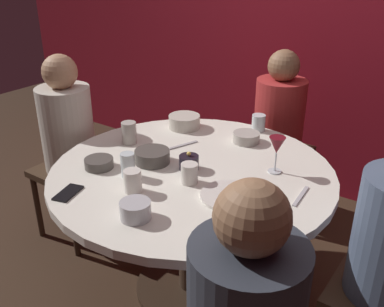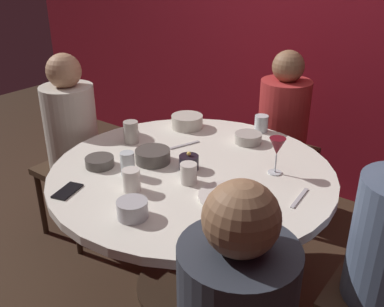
% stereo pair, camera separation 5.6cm
% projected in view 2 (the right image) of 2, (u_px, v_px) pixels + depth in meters
% --- Properties ---
extents(ground_plane, '(8.00, 8.00, 0.00)m').
position_uv_depth(ground_plane, '(192.00, 287.00, 2.37)').
color(ground_plane, '#382619').
extents(back_wall, '(6.00, 0.10, 2.60)m').
position_uv_depth(back_wall, '(327.00, 11.00, 2.87)').
color(back_wall, maroon).
rests_on(back_wall, ground).
extents(dining_table, '(1.34, 1.34, 0.73)m').
position_uv_depth(dining_table, '(192.00, 196.00, 2.12)').
color(dining_table, silver).
rests_on(dining_table, ground).
extents(seated_diner_left, '(0.40, 0.40, 1.16)m').
position_uv_depth(seated_diner_left, '(71.00, 128.00, 2.55)').
color(seated_diner_left, '#3F2D1E').
rests_on(seated_diner_left, ground).
extents(seated_diner_back, '(0.40, 0.40, 1.13)m').
position_uv_depth(seated_diner_back, '(283.00, 117.00, 2.76)').
color(seated_diner_back, '#3F2D1E').
rests_on(seated_diner_back, ground).
extents(candle_holder, '(0.09, 0.09, 0.09)m').
position_uv_depth(candle_holder, '(189.00, 162.00, 2.04)').
color(candle_holder, black).
rests_on(candle_holder, dining_table).
extents(wine_glass, '(0.08, 0.08, 0.18)m').
position_uv_depth(wine_glass, '(277.00, 148.00, 1.96)').
color(wine_glass, silver).
rests_on(wine_glass, dining_table).
extents(dinner_plate, '(0.25, 0.25, 0.01)m').
position_uv_depth(dinner_plate, '(228.00, 196.00, 1.81)').
color(dinner_plate, silver).
rests_on(dinner_plate, dining_table).
extents(cell_phone, '(0.11, 0.15, 0.01)m').
position_uv_depth(cell_phone, '(67.00, 191.00, 1.86)').
color(cell_phone, black).
rests_on(cell_phone, dining_table).
extents(bowl_serving_large, '(0.12, 0.12, 0.07)m').
position_uv_depth(bowl_serving_large, '(132.00, 209.00, 1.67)').
color(bowl_serving_large, '#B7B7BC').
rests_on(bowl_serving_large, dining_table).
extents(bowl_salad_center, '(0.18, 0.18, 0.07)m').
position_uv_depth(bowl_salad_center, '(187.00, 122.00, 2.51)').
color(bowl_salad_center, beige).
rests_on(bowl_salad_center, dining_table).
extents(bowl_small_white, '(0.17, 0.17, 0.06)m').
position_uv_depth(bowl_small_white, '(153.00, 156.00, 2.11)').
color(bowl_small_white, '#4C4742').
rests_on(bowl_small_white, dining_table).
extents(bowl_sauce_side, '(0.14, 0.14, 0.05)m').
position_uv_depth(bowl_sauce_side, '(248.00, 138.00, 2.32)').
color(bowl_sauce_side, '#B2ADA3').
rests_on(bowl_sauce_side, dining_table).
extents(bowl_rice_portion, '(0.14, 0.14, 0.05)m').
position_uv_depth(bowl_rice_portion, '(100.00, 162.00, 2.07)').
color(bowl_rice_portion, '#4C4742').
rests_on(bowl_rice_portion, dining_table).
extents(cup_near_candle, '(0.06, 0.06, 0.12)m').
position_uv_depth(cup_near_candle, '(128.00, 164.00, 1.97)').
color(cup_near_candle, silver).
rests_on(cup_near_candle, dining_table).
extents(cup_by_left_diner, '(0.07, 0.07, 0.10)m').
position_uv_depth(cup_by_left_diner, '(218.00, 230.00, 1.52)').
color(cup_by_left_diner, '#B2ADA3').
rests_on(cup_by_left_diner, dining_table).
extents(cup_by_right_diner, '(0.08, 0.08, 0.09)m').
position_uv_depth(cup_by_right_diner, '(189.00, 173.00, 1.91)').
color(cup_by_right_diner, silver).
rests_on(cup_by_right_diner, dining_table).
extents(cup_center_front, '(0.08, 0.08, 0.12)m').
position_uv_depth(cup_center_front, '(131.00, 132.00, 2.31)').
color(cup_center_front, '#B2ADA3').
rests_on(cup_center_front, dining_table).
extents(cup_far_edge, '(0.08, 0.08, 0.10)m').
position_uv_depth(cup_far_edge, '(261.00, 124.00, 2.45)').
color(cup_far_edge, silver).
rests_on(cup_far_edge, dining_table).
extents(cup_beside_wine, '(0.08, 0.08, 0.10)m').
position_uv_depth(cup_beside_wine, '(131.00, 180.00, 1.85)').
color(cup_beside_wine, silver).
rests_on(cup_beside_wine, dining_table).
extents(fork_near_plate, '(0.03, 0.18, 0.01)m').
position_uv_depth(fork_near_plate, '(299.00, 198.00, 1.81)').
color(fork_near_plate, '#B7B7BC').
rests_on(fork_near_plate, dining_table).
extents(knife_near_plate, '(0.08, 0.17, 0.01)m').
position_uv_depth(knife_near_plate, '(185.00, 145.00, 2.30)').
color(knife_near_plate, '#B7B7BC').
rests_on(knife_near_plate, dining_table).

